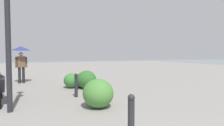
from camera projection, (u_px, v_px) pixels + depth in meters
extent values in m
cylinder|color=#232328|center=(8.00, 39.00, 4.93)|extent=(0.14, 0.14, 3.99)
torus|color=black|center=(0.00, 90.00, 6.66)|extent=(0.73, 0.17, 0.72)
cylinder|color=silver|center=(0.00, 81.00, 6.59)|extent=(0.18, 0.07, 0.66)
cylinder|color=silver|center=(0.00, 71.00, 6.53)|extent=(0.60, 0.08, 0.04)
cylinder|color=black|center=(24.00, 75.00, 10.14)|extent=(0.14, 0.14, 0.90)
cylinder|color=black|center=(20.00, 75.00, 10.02)|extent=(0.14, 0.14, 0.90)
cube|color=brown|center=(21.00, 62.00, 10.05)|extent=(0.31, 0.44, 0.60)
sphere|color=tan|center=(21.00, 54.00, 10.03)|extent=(0.22, 0.22, 0.22)
cylinder|color=brown|center=(26.00, 62.00, 10.20)|extent=(0.10, 0.10, 0.58)
cylinder|color=brown|center=(16.00, 62.00, 9.89)|extent=(0.10, 0.10, 0.58)
cone|color=navy|center=(21.00, 48.00, 10.01)|extent=(1.00, 1.00, 0.22)
cylinder|color=gray|center=(21.00, 56.00, 10.03)|extent=(0.02, 0.02, 0.80)
cylinder|color=#232328|center=(131.00, 122.00, 3.24)|extent=(0.12, 0.12, 0.78)
sphere|color=#232328|center=(131.00, 98.00, 3.22)|extent=(0.13, 0.13, 0.13)
cylinder|color=#232328|center=(76.00, 87.00, 6.79)|extent=(0.12, 0.12, 0.78)
sphere|color=#232328|center=(76.00, 75.00, 6.77)|extent=(0.13, 0.13, 0.13)
ellipsoid|color=#387533|center=(72.00, 80.00, 8.67)|extent=(0.82, 0.73, 0.69)
ellipsoid|color=#477F38|center=(98.00, 93.00, 5.45)|extent=(1.01, 0.91, 0.86)
ellipsoid|color=#477F38|center=(83.00, 79.00, 9.00)|extent=(0.83, 0.75, 0.70)
ellipsoid|color=#2D6628|center=(87.00, 80.00, 8.47)|extent=(0.99, 0.89, 0.84)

